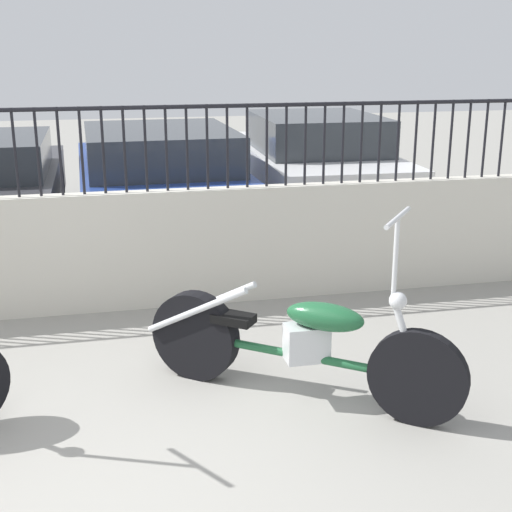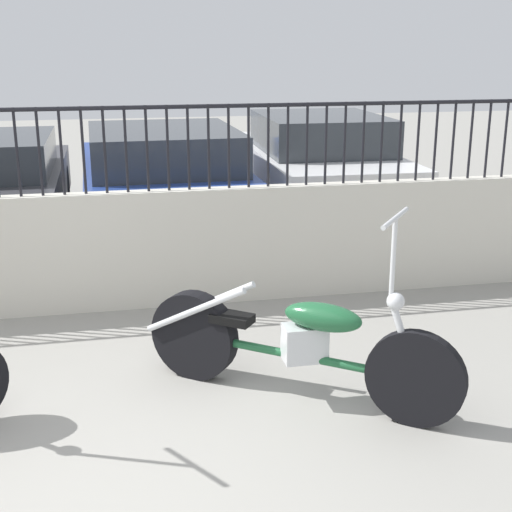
% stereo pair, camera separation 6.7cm
% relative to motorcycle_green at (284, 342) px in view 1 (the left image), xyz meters
% --- Properties ---
extents(ground_plane, '(40.00, 40.00, 0.00)m').
position_rel_motorcycle_green_xyz_m(ground_plane, '(-1.43, -0.96, -0.39)').
color(ground_plane, gray).
extents(low_wall, '(9.38, 0.18, 1.05)m').
position_rel_motorcycle_green_xyz_m(low_wall, '(-1.43, 1.93, 0.14)').
color(low_wall, beige).
rests_on(low_wall, ground_plane).
extents(fence_railing, '(9.38, 0.04, 0.73)m').
position_rel_motorcycle_green_xyz_m(fence_railing, '(-1.43, 1.93, 1.15)').
color(fence_railing, black).
rests_on(fence_railing, low_wall).
extents(motorcycle_green, '(1.84, 1.45, 1.32)m').
position_rel_motorcycle_green_xyz_m(motorcycle_green, '(0.00, 0.00, 0.00)').
color(motorcycle_green, black).
rests_on(motorcycle_green, ground_plane).
extents(car_blue, '(1.97, 4.52, 1.32)m').
position_rel_motorcycle_green_xyz_m(car_blue, '(-0.40, 4.44, 0.28)').
color(car_blue, black).
rests_on(car_blue, ground_plane).
extents(car_white, '(1.84, 4.15, 1.38)m').
position_rel_motorcycle_green_xyz_m(car_white, '(1.73, 5.04, 0.31)').
color(car_white, black).
rests_on(car_white, ground_plane).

